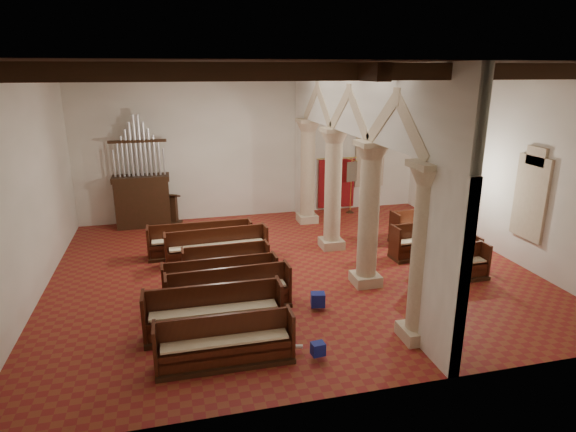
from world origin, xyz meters
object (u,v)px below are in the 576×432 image
at_px(processional_banner, 351,194).
at_px(nave_pew_0, 225,349).
at_px(pipe_organ, 142,192).
at_px(lectern, 174,211).
at_px(aisle_pew_0, 454,268).

bearing_deg(processional_banner, nave_pew_0, -142.93).
relative_size(pipe_organ, processional_banner, 1.86).
bearing_deg(lectern, aisle_pew_0, -20.72).
xyz_separation_m(nave_pew_0, aisle_pew_0, (6.93, 2.60, 0.00)).
bearing_deg(nave_pew_0, processional_banner, 56.74).
distance_m(pipe_organ, aisle_pew_0, 11.58).
distance_m(lectern, processional_banner, 7.29).
xyz_separation_m(lectern, aisle_pew_0, (7.75, -7.33, -0.18)).
bearing_deg(aisle_pew_0, pipe_organ, 139.17).
distance_m(nave_pew_0, aisle_pew_0, 7.40).
height_order(pipe_organ, nave_pew_0, pipe_organ).
distance_m(pipe_organ, lectern, 1.43).
height_order(pipe_organ, processional_banner, pipe_organ).
relative_size(pipe_organ, aisle_pew_0, 2.18).
bearing_deg(pipe_organ, nave_pew_0, -78.77).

